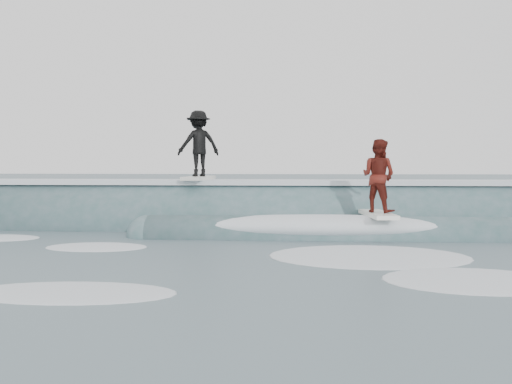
{
  "coord_description": "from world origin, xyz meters",
  "views": [
    {
      "loc": [
        1.03,
        -12.36,
        1.92
      ],
      "look_at": [
        0.0,
        3.21,
        1.1
      ],
      "focal_mm": 40.0,
      "sensor_mm": 36.0,
      "label": 1
    }
  ],
  "objects": [
    {
      "name": "surfer_black",
      "position": [
        -1.75,
        4.21,
        2.4
      ],
      "size": [
        1.43,
        2.04,
        2.02
      ],
      "color": "silver",
      "rests_on": "ground"
    },
    {
      "name": "whitewater",
      "position": [
        -0.01,
        -1.36,
        0.0
      ],
      "size": [
        13.07,
        7.62,
        0.1
      ],
      "color": "silver",
      "rests_on": "ground"
    },
    {
      "name": "far_swells",
      "position": [
        -0.21,
        17.65,
        0.0
      ],
      "size": [
        36.32,
        8.65,
        0.8
      ],
      "color": "#365A5A",
      "rests_on": "ground"
    },
    {
      "name": "surfer_red",
      "position": [
        3.14,
        2.01,
        1.49
      ],
      "size": [
        1.12,
        2.05,
        1.93
      ],
      "color": "white",
      "rests_on": "ground"
    },
    {
      "name": "breaking_wave",
      "position": [
        0.19,
        3.98,
        0.03
      ],
      "size": [
        24.31,
        4.11,
        2.67
      ],
      "color": "#365A5A",
      "rests_on": "ground"
    },
    {
      "name": "ground",
      "position": [
        0.0,
        0.0,
        0.0
      ],
      "size": [
        160.0,
        160.0,
        0.0
      ],
      "primitive_type": "plane",
      "color": "#394853",
      "rests_on": "ground"
    }
  ]
}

